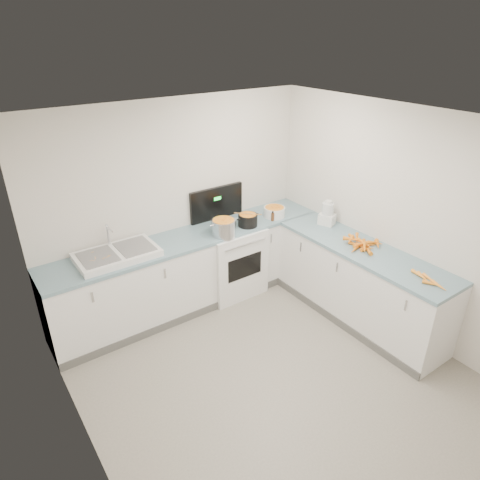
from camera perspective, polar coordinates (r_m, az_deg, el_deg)
floor at (r=4.51m, az=5.22°, el=-18.34°), size 3.50×4.00×0.00m
ceiling at (r=3.27m, az=7.06°, el=14.43°), size 3.50×4.00×0.00m
wall_back at (r=5.24m, az=-8.42°, el=4.72°), size 3.50×0.00×2.50m
wall_left at (r=3.08m, az=-20.37°, el=-14.18°), size 0.00×4.00×2.50m
wall_right at (r=4.95m, az=21.55°, el=1.74°), size 0.00×4.00×2.50m
counter_back at (r=5.34m, az=-6.37°, el=-4.03°), size 3.50×0.62×0.94m
counter_right at (r=5.24m, az=15.59°, el=-5.63°), size 0.62×2.20×0.94m
stove at (r=5.57m, az=-1.37°, el=-2.42°), size 0.76×0.65×1.36m
sink at (r=4.79m, az=-16.08°, el=-1.85°), size 0.86×0.52×0.31m
steel_pot at (r=5.09m, az=-2.20°, el=1.59°), size 0.37×0.37×0.21m
black_pot at (r=5.33m, az=1.04°, el=2.57°), size 0.29×0.29×0.17m
wooden_spoon at (r=5.29m, az=1.05°, el=3.52°), size 0.26×0.25×0.01m
mixing_bowl at (r=5.62m, az=4.60°, el=3.77°), size 0.35×0.35×0.13m
extract_bottle at (r=5.49m, az=4.38°, el=3.09°), size 0.04×0.04×0.11m
spice_jar at (r=5.53m, az=4.33°, el=3.24°), size 0.06×0.06×0.10m
food_processor at (r=5.46m, az=11.57°, el=3.39°), size 0.21×0.23×0.31m
carrot_pile at (r=5.02m, az=16.07°, el=-0.51°), size 0.48×0.45×0.10m
peeled_carrots at (r=4.58m, az=23.82°, el=-4.88°), size 0.16×0.42×0.04m
peelings at (r=4.73m, az=-18.37°, el=-2.09°), size 0.23×0.24×0.01m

